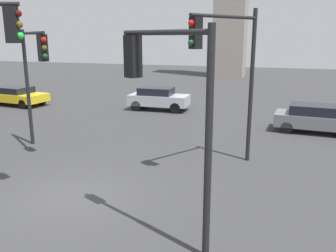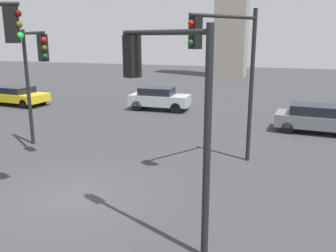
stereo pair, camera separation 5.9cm
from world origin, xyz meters
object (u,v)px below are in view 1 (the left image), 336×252
at_px(traffic_light_3, 34,65).
at_px(traffic_light_1, 167,92).
at_px(car_1, 316,118).
at_px(car_4, 15,95).
at_px(traffic_light_2, 228,58).
at_px(car_3, 158,98).

bearing_deg(traffic_light_3, traffic_light_1, 3.13).
xyz_separation_m(car_1, car_4, (-20.21, 1.52, -0.04)).
relative_size(traffic_light_1, car_4, 1.08).
bearing_deg(traffic_light_3, traffic_light_2, 39.39).
distance_m(traffic_light_1, car_4, 21.13).
bearing_deg(car_3, car_4, -173.35).
height_order(traffic_light_1, traffic_light_2, traffic_light_2).
bearing_deg(car_4, traffic_light_2, -20.58).
bearing_deg(car_4, car_3, 13.80).
height_order(car_1, car_4, car_1).
xyz_separation_m(traffic_light_3, car_1, (11.51, 7.09, -2.94)).
distance_m(car_1, car_4, 20.27).
bearing_deg(car_1, traffic_light_1, -105.06).
bearing_deg(car_1, car_4, 179.90).
relative_size(traffic_light_1, car_3, 1.26).
xyz_separation_m(traffic_light_2, car_3, (-6.06, 9.68, -3.27)).
bearing_deg(traffic_light_2, car_4, -83.57).
height_order(traffic_light_3, car_3, traffic_light_3).
bearing_deg(car_4, traffic_light_3, -38.89).
xyz_separation_m(traffic_light_3, car_3, (1.79, 10.08, -2.88)).
height_order(traffic_light_2, car_1, traffic_light_2).
bearing_deg(car_1, traffic_light_2, -114.47).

